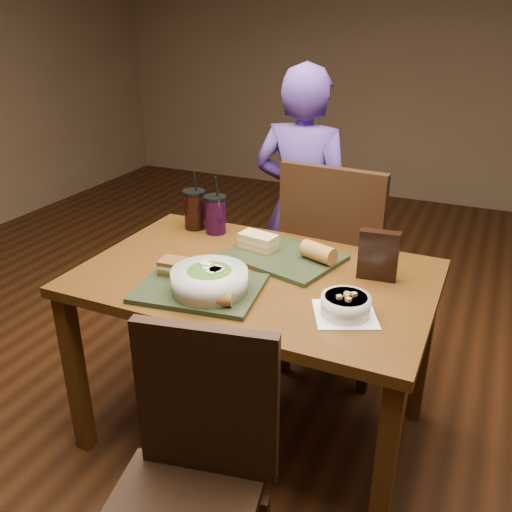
# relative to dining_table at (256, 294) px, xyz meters

# --- Properties ---
(ground) EXTENTS (6.00, 6.00, 0.00)m
(ground) POSITION_rel_dining_table_xyz_m (0.00, 0.00, -0.66)
(ground) COLOR #381C0B
(ground) RESTS_ON ground
(dining_table) EXTENTS (1.30, 0.85, 0.75)m
(dining_table) POSITION_rel_dining_table_xyz_m (0.00, 0.00, 0.00)
(dining_table) COLOR #513010
(dining_table) RESTS_ON ground
(chair_near) EXTENTS (0.47, 0.47, 0.92)m
(chair_near) POSITION_rel_dining_table_xyz_m (0.15, -0.74, -0.15)
(chair_near) COLOR black
(chair_near) RESTS_ON ground
(chair_far) EXTENTS (0.49, 0.49, 1.06)m
(chair_far) POSITION_rel_dining_table_xyz_m (0.15, 0.55, -0.07)
(chair_far) COLOR black
(chair_far) RESTS_ON ground
(diner) EXTENTS (0.53, 0.35, 1.44)m
(diner) POSITION_rel_dining_table_xyz_m (-0.13, 0.86, 0.06)
(diner) COLOR #4A3187
(diner) RESTS_ON ground
(tray_near) EXTENTS (0.46, 0.38, 0.02)m
(tray_near) POSITION_rel_dining_table_xyz_m (-0.12, -0.21, 0.10)
(tray_near) COLOR black
(tray_near) RESTS_ON dining_table
(tray_far) EXTENTS (0.49, 0.42, 0.02)m
(tray_far) POSITION_rel_dining_table_xyz_m (0.04, 0.16, 0.10)
(tray_far) COLOR black
(tray_far) RESTS_ON dining_table
(salad_bowl) EXTENTS (0.26, 0.26, 0.09)m
(salad_bowl) POSITION_rel_dining_table_xyz_m (-0.07, -0.22, 0.15)
(salad_bowl) COLOR silver
(salad_bowl) RESTS_ON tray_near
(soup_bowl) EXTENTS (0.26, 0.26, 0.08)m
(soup_bowl) POSITION_rel_dining_table_xyz_m (0.39, -0.16, 0.13)
(soup_bowl) COLOR white
(soup_bowl) RESTS_ON dining_table
(sandwich_near) EXTENTS (0.12, 0.09, 0.05)m
(sandwich_near) POSITION_rel_dining_table_xyz_m (-0.25, -0.16, 0.14)
(sandwich_near) COLOR #593819
(sandwich_near) RESTS_ON tray_near
(sandwich_far) EXTENTS (0.16, 0.11, 0.06)m
(sandwich_far) POSITION_rel_dining_table_xyz_m (-0.07, 0.18, 0.14)
(sandwich_far) COLOR tan
(sandwich_far) RESTS_ON tray_far
(baguette_near) EXTENTS (0.12, 0.09, 0.05)m
(baguette_near) POSITION_rel_dining_table_xyz_m (-0.01, -0.30, 0.14)
(baguette_near) COLOR #AD7533
(baguette_near) RESTS_ON tray_near
(baguette_far) EXTENTS (0.15, 0.11, 0.07)m
(baguette_far) POSITION_rel_dining_table_xyz_m (0.19, 0.17, 0.14)
(baguette_far) COLOR #AD7533
(baguette_far) RESTS_ON tray_far
(cup_cola) EXTENTS (0.10, 0.10, 0.27)m
(cup_cola) POSITION_rel_dining_table_xyz_m (-0.44, 0.31, 0.18)
(cup_cola) COLOR black
(cup_cola) RESTS_ON dining_table
(cup_berry) EXTENTS (0.10, 0.10, 0.26)m
(cup_berry) POSITION_rel_dining_table_xyz_m (-0.33, 0.30, 0.18)
(cup_berry) COLOR black
(cup_berry) RESTS_ON dining_table
(chip_bag) EXTENTS (0.15, 0.06, 0.19)m
(chip_bag) POSITION_rel_dining_table_xyz_m (0.42, 0.14, 0.18)
(chip_bag) COLOR black
(chip_bag) RESTS_ON dining_table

